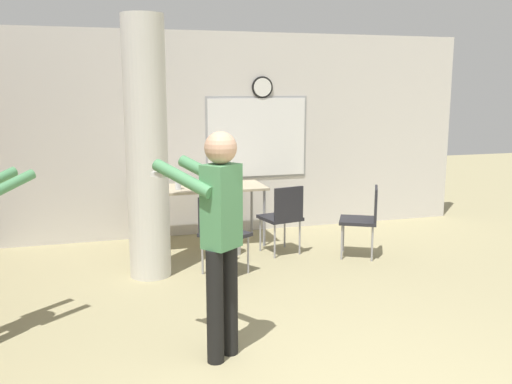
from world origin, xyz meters
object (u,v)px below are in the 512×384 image
(chair_table_right, at_px, (283,214))
(chair_table_front, at_px, (220,228))
(chair_mid_room, at_px, (364,216))
(bottle_on_table, at_px, (178,182))
(folding_table, at_px, (202,191))
(person_playing_front, at_px, (219,228))

(chair_table_right, bearing_deg, chair_table_front, -152.35)
(chair_mid_room, relative_size, chair_table_right, 1.00)
(bottle_on_table, height_order, chair_table_right, bottle_on_table)
(chair_mid_room, height_order, chair_table_right, same)
(folding_table, bearing_deg, chair_mid_room, -31.62)
(folding_table, distance_m, chair_mid_room, 2.11)
(folding_table, xyz_separation_m, chair_mid_room, (1.79, -1.10, -0.21))
(folding_table, relative_size, chair_table_right, 1.89)
(chair_table_right, relative_size, person_playing_front, 0.50)
(folding_table, distance_m, person_playing_front, 3.23)
(chair_mid_room, bearing_deg, bottle_on_table, 154.72)
(chair_table_front, bearing_deg, chair_mid_room, 3.01)
(chair_table_right, bearing_deg, folding_table, 140.30)
(bottle_on_table, bearing_deg, person_playing_front, -93.15)
(bottle_on_table, bearing_deg, chair_table_front, -74.89)
(chair_mid_room, relative_size, person_playing_front, 0.50)
(chair_mid_room, distance_m, chair_table_right, 0.99)
(chair_table_front, height_order, chair_table_right, same)
(chair_table_front, relative_size, chair_mid_room, 1.00)
(chair_table_front, bearing_deg, person_playing_front, -103.19)
(bottle_on_table, xyz_separation_m, chair_table_front, (0.30, -1.09, -0.37))
(chair_table_right, bearing_deg, person_playing_front, -119.09)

